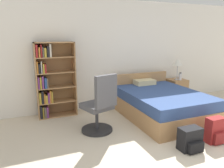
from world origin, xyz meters
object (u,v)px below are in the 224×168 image
office_chair (100,107)px  water_bottle (180,77)px  table_lamp (178,63)px  bed (160,103)px  bookshelf (51,80)px  backpack_red (215,131)px  nightstand (176,90)px  backpack_black (190,140)px

office_chair → water_bottle: 2.85m
office_chair → table_lamp: table_lamp is taller
bed → bookshelf: bearing=157.4°
bookshelf → backpack_red: 3.35m
bed → table_lamp: size_ratio=3.60×
bookshelf → nightstand: (3.34, -0.05, -0.53)m
bookshelf → bed: (2.21, -0.92, -0.52)m
water_bottle → backpack_red: water_bottle is taller
table_lamp → water_bottle: table_lamp is taller
water_bottle → bookshelf: bearing=177.2°
office_chair → water_bottle: (2.65, 1.03, 0.19)m
bookshelf → backpack_red: bearing=-44.4°
office_chair → backpack_black: (1.10, -1.14, -0.32)m
table_lamp → water_bottle: size_ratio=2.72×
bookshelf → bed: 2.45m
backpack_red → backpack_black: (-0.56, -0.04, -0.03)m
backpack_red → bed: bearing=95.8°
bed → backpack_red: size_ratio=4.65×
backpack_red → water_bottle: bearing=65.1°
nightstand → bookshelf: bearing=179.1°
nightstand → water_bottle: bearing=-88.2°
backpack_red → backpack_black: backpack_red is taller
nightstand → table_lamp: 0.76m
bookshelf → office_chair: 1.42m
bookshelf → table_lamp: size_ratio=2.89×
table_lamp → water_bottle: bearing=-58.3°
office_chair → water_bottle: size_ratio=5.35×
bed → office_chair: 1.55m
bed → backpack_black: bed is taller
bed → backpack_black: (-0.42, -1.42, -0.12)m
bed → office_chair: (-1.52, -0.27, 0.19)m
backpack_black → bookshelf: bearing=127.6°
office_chair → backpack_red: bearing=-33.7°
table_lamp → backpack_red: 2.55m
bed → nightstand: size_ratio=3.47×
bed → table_lamp: 1.56m
table_lamp → office_chair: bearing=-157.0°
water_bottle → backpack_black: water_bottle is taller
water_bottle → table_lamp: bearing=121.7°
table_lamp → water_bottle: 0.38m
bed → water_bottle: size_ratio=9.78×
table_lamp → backpack_black: (-1.50, -2.25, -0.88)m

